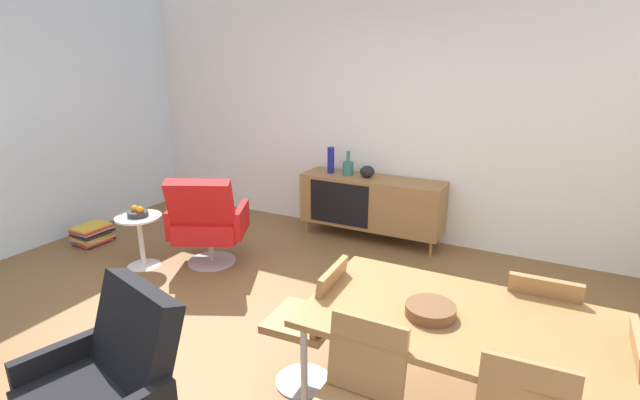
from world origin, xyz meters
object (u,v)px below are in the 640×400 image
Objects in this scene: vase_ceramic_small at (348,167)px; side_table_round at (140,235)px; dining_chair_near_window at (311,320)px; armchair_black_shell at (106,388)px; magazine_stack at (92,234)px; vase_cobalt at (367,171)px; fruit_bowl at (138,213)px; wooden_bowl_on_table at (430,310)px; sideboard at (371,202)px; dining_chair_back_right at (538,327)px; lounge_chair_red at (207,221)px; vase_sculptural_dark at (331,160)px; dining_table at (462,324)px.

side_table_round is at bearing -130.45° from vase_ceramic_small.
dining_chair_near_window reaches higher than side_table_round.
armchair_black_shell is 2.38× the size of magazine_stack.
fruit_bowl is (-1.69, -1.71, -0.23)m from vase_cobalt.
dining_chair_near_window is at bearing 174.88° from wooden_bowl_on_table.
fruit_bowl reaches higher than side_table_round.
dining_chair_back_right is (1.84, -1.96, 0.03)m from sideboard.
lounge_chair_red is 1.60m from magazine_stack.
vase_sculptural_dark is at bearing 180.00° from vase_ceramic_small.
fruit_bowl is (-1.75, 1.80, 0.09)m from armchair_black_shell.
dining_chair_near_window is at bearing -18.76° from fruit_bowl.
side_table_round is at bearing 164.35° from wooden_bowl_on_table.
dining_table is 3.34m from fruit_bowl.
dining_chair_back_right reaches higher than vase_cobalt.
vase_sculptural_dark reaches higher than armchair_black_shell.
dining_table is 8.00× the size of fruit_bowl.
side_table_round is at bearing -125.99° from vase_sculptural_dark.
wooden_bowl_on_table is 0.30× the size of dining_chair_near_window.
side_table_round is (-3.09, 0.86, -0.45)m from wooden_bowl_on_table.
dining_table is (1.99, -2.52, -0.17)m from vase_sculptural_dark.
armchair_black_shell reaches higher than wooden_bowl_on_table.
wooden_bowl_on_table is at bearing -25.24° from lounge_chair_red.
wooden_bowl_on_table is at bearing -14.24° from magazine_stack.
vase_cobalt is 0.41× the size of magazine_stack.
sideboard is 2.93m from dining_table.
magazine_stack is (-4.20, 0.96, -0.60)m from dining_table.
dining_chair_near_window is 0.90× the size of lounge_chair_red.
lounge_chair_red is (-0.66, -1.40, -0.40)m from vase_sculptural_dark.
armchair_black_shell reaches higher than dining_chair_near_window.
dining_chair_back_right is 3.60m from fruit_bowl.
vase_cobalt is 0.19× the size of dining_chair_back_right.
dining_table is (1.49, -2.51, 0.26)m from sideboard.
magazine_stack is (-3.31, 0.96, -0.37)m from dining_chair_near_window.
vase_sculptural_dark is at bearing 125.50° from wooden_bowl_on_table.
lounge_chair_red and armchair_black_shell have the same top height.
dining_chair_back_right reaches higher than side_table_round.
dining_table is at bearing -122.18° from dining_chair_back_right.
sideboard reaches higher than magazine_stack.
vase_cobalt is at bearing 118.34° from wooden_bowl_on_table.
wooden_bowl_on_table is at bearing -61.66° from vase_cobalt.
vase_ceramic_small reaches higher than vase_cobalt.
fruit_bowl is at bearing 134.14° from armchair_black_shell.
vase_sculptural_dark is 3.22m from dining_table.
dining_chair_near_window is at bearing -155.87° from dining_chair_back_right.
dining_chair_back_right is (0.35, 0.56, -0.23)m from dining_table.
lounge_chair_red is 0.67m from fruit_bowl.
vase_ceramic_small is 3.08m from dining_table.
armchair_black_shell is (-0.01, -3.51, 0.03)m from sideboard.
vase_sculptural_dark is 1.60m from lounge_chair_red.
vase_sculptural_dark is 0.35× the size of dining_chair_back_right.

